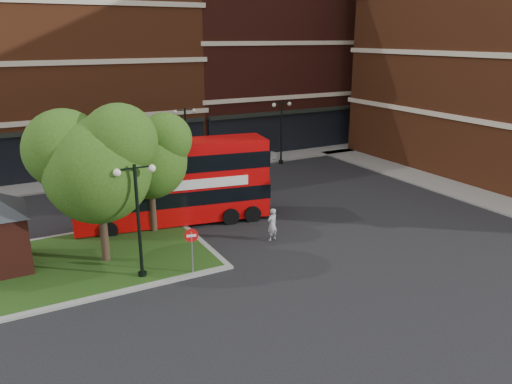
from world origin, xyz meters
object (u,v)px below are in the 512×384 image
bus (172,177)px  car_white (254,155)px  car_silver (146,172)px  woman (272,224)px

bus → car_white: bus is taller
car_silver → car_white: car_silver is taller
bus → woman: 6.11m
woman → car_white: size_ratio=0.44×
woman → car_silver: size_ratio=0.39×
car_silver → car_white: (9.38, 1.50, -0.10)m
woman → car_white: woman is taller
bus → car_silver: bus is taller
bus → car_white: (10.38, 10.12, -1.97)m
woman → car_silver: bearing=-94.0°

